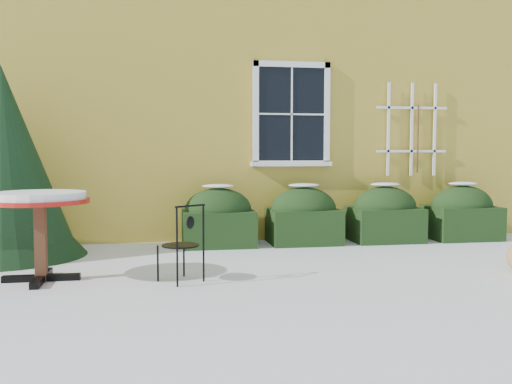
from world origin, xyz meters
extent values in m
plane|color=white|center=(0.00, 0.00, 0.00)|extent=(80.00, 80.00, 0.00)
cube|color=gold|center=(0.00, 7.00, 3.00)|extent=(12.00, 8.00, 6.00)
cube|color=black|center=(0.90, 2.96, 1.98)|extent=(1.05, 0.03, 1.45)
cube|color=white|center=(0.90, 2.95, 2.75)|extent=(1.23, 0.06, 0.09)
cube|color=white|center=(0.90, 2.95, 1.21)|extent=(1.23, 0.06, 0.09)
cube|color=white|center=(0.33, 2.95, 1.98)|extent=(0.09, 0.06, 1.63)
cube|color=white|center=(1.47, 2.95, 1.98)|extent=(0.09, 0.06, 1.63)
cube|color=white|center=(0.90, 2.94, 1.98)|extent=(0.02, 0.02, 1.45)
cube|color=white|center=(0.90, 2.94, 1.98)|extent=(1.05, 0.02, 0.02)
cube|color=white|center=(0.90, 2.95, 1.20)|extent=(1.29, 0.14, 0.07)
cube|color=white|center=(2.50, 2.94, 1.75)|extent=(0.04, 0.03, 1.50)
cube|color=white|center=(2.90, 2.94, 1.75)|extent=(0.04, 0.03, 1.50)
cube|color=white|center=(3.30, 2.94, 1.75)|extent=(0.04, 0.03, 1.50)
cube|color=white|center=(2.90, 2.94, 1.40)|extent=(1.20, 0.03, 0.04)
cube|color=white|center=(2.90, 2.94, 2.10)|extent=(1.20, 0.03, 0.04)
cylinder|color=#472D19|center=(3.00, 2.92, 1.60)|extent=(0.02, 0.02, 1.10)
cube|color=black|center=(-0.30, 2.55, 0.26)|extent=(1.05, 0.80, 0.52)
ellipsoid|color=black|center=(-0.30, 2.55, 0.52)|extent=(1.00, 0.72, 0.67)
ellipsoid|color=white|center=(-0.30, 2.55, 0.88)|extent=(0.47, 0.32, 0.06)
cube|color=black|center=(1.00, 2.55, 0.26)|extent=(1.05, 0.80, 0.52)
ellipsoid|color=black|center=(1.00, 2.55, 0.52)|extent=(1.00, 0.72, 0.67)
ellipsoid|color=white|center=(1.00, 2.55, 0.88)|extent=(0.47, 0.32, 0.06)
cube|color=black|center=(2.30, 2.55, 0.26)|extent=(1.05, 0.80, 0.52)
ellipsoid|color=black|center=(2.30, 2.55, 0.52)|extent=(1.00, 0.72, 0.67)
ellipsoid|color=white|center=(2.30, 2.55, 0.88)|extent=(0.47, 0.32, 0.06)
cube|color=black|center=(3.60, 2.55, 0.26)|extent=(1.05, 0.80, 0.52)
ellipsoid|color=black|center=(3.60, 2.55, 0.52)|extent=(1.00, 0.72, 0.67)
ellipsoid|color=white|center=(3.60, 2.55, 0.88)|extent=(0.47, 0.32, 0.06)
cone|color=black|center=(-3.17, 2.13, 0.60)|extent=(2.08, 2.08, 1.21)
cone|color=black|center=(-3.17, 2.13, 1.26)|extent=(1.86, 1.86, 2.52)
cube|color=black|center=(-2.42, 0.55, 0.03)|extent=(0.80, 0.09, 0.07)
cube|color=black|center=(-2.42, 0.55, 0.03)|extent=(0.09, 0.80, 0.07)
cube|color=#522F1C|center=(-2.42, 0.55, 0.43)|extent=(0.11, 0.11, 0.86)
cylinder|color=#B1170F|center=(-2.42, 0.55, 0.86)|extent=(1.03, 1.03, 0.05)
cylinder|color=white|center=(-2.42, 0.55, 0.92)|extent=(0.96, 0.96, 0.08)
cylinder|color=black|center=(-0.90, 0.52, 0.20)|extent=(0.02, 0.02, 0.39)
cylinder|color=black|center=(-1.18, 0.32, 0.20)|extent=(0.02, 0.02, 0.39)
cylinder|color=black|center=(-0.70, 0.23, 0.20)|extent=(0.02, 0.02, 0.39)
cylinder|color=black|center=(-0.99, 0.04, 0.20)|extent=(0.02, 0.02, 0.39)
cylinder|color=black|center=(-0.94, 0.28, 0.39)|extent=(0.40, 0.40, 0.02)
cylinder|color=black|center=(-0.70, 0.23, 0.61)|extent=(0.02, 0.02, 0.43)
cylinder|color=black|center=(-0.99, 0.04, 0.61)|extent=(0.02, 0.02, 0.43)
cylinder|color=black|center=(-0.84, 0.13, 0.82)|extent=(0.33, 0.23, 0.02)
ellipsoid|color=black|center=(-0.84, 0.13, 0.65)|extent=(0.10, 0.08, 0.14)
cylinder|color=black|center=(-3.09, 1.92, 0.25)|extent=(0.03, 0.03, 0.50)
cylinder|color=black|center=(-3.09, 1.92, 0.78)|extent=(0.03, 0.03, 0.56)
camera|label=1|loc=(-1.17, -5.79, 1.38)|focal=40.00mm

